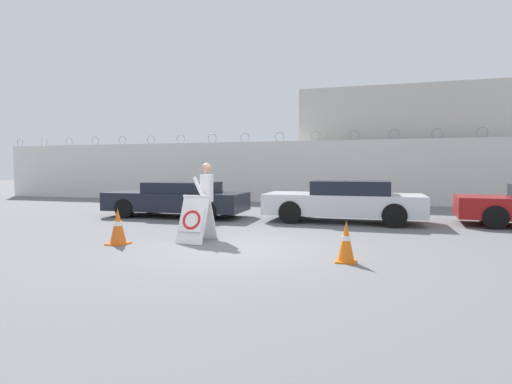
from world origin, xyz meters
name	(u,v)px	position (x,y,z in m)	size (l,w,h in m)	color
ground_plane	(243,248)	(0.00, 0.00, 0.00)	(90.00, 90.00, 0.00)	slate
perimeter_wall	(316,172)	(0.00, 11.15, 1.49)	(36.00, 0.30, 3.42)	silver
building_block	(398,148)	(3.97, 15.69, 2.81)	(9.95, 7.04, 5.62)	beige
barricade_sign	(196,219)	(-1.25, 0.39, 0.53)	(0.70, 0.88, 1.07)	white
security_guard	(207,196)	(-1.24, 1.01, 1.01)	(0.38, 0.67, 1.80)	#232838
traffic_cone_near	(118,226)	(-2.77, -0.35, 0.40)	(0.41, 0.41, 0.80)	orange
traffic_cone_mid	(346,242)	(2.16, -0.65, 0.37)	(0.35, 0.35, 0.75)	orange
parked_car_front_coupe	(178,199)	(-3.84, 4.54, 0.62)	(4.83, 1.97, 1.20)	black
parked_car_rear_sedan	(344,201)	(1.77, 4.78, 0.66)	(4.80, 1.96, 1.29)	black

